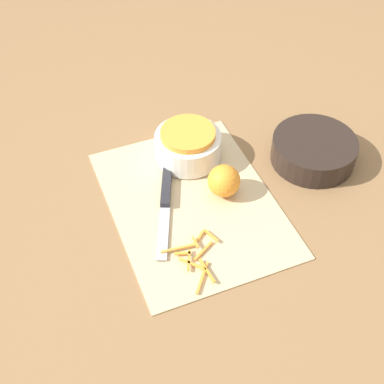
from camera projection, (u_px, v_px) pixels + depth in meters
The scene contains 7 objects.
ground_plane at pixel (192, 203), 1.15m from camera, with size 4.00×4.00×0.00m, color olive.
cutting_board at pixel (192, 202), 1.15m from camera, with size 0.45×0.34×0.01m.
bowl_speckled at pixel (188, 144), 1.21m from camera, with size 0.15×0.15×0.08m.
bowl_dark at pixel (314, 150), 1.22m from camera, with size 0.19×0.19×0.06m.
knife at pixel (166, 196), 1.15m from camera, with size 0.23×0.12×0.02m.
orange_left at pixel (223, 180), 1.14m from camera, with size 0.07×0.07×0.07m.
peel_pile at pixel (196, 256), 1.04m from camera, with size 0.14×0.12×0.01m.
Camera 1 is at (0.71, -0.29, 0.86)m, focal length 50.00 mm.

